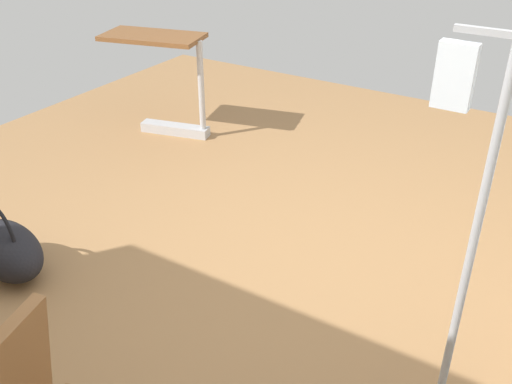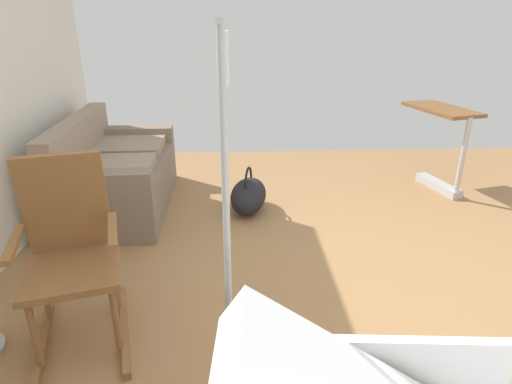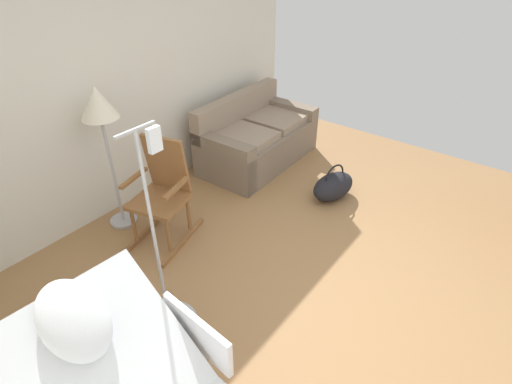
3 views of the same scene
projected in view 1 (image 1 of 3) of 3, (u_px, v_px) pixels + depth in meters
ground_plane at (283, 280)px, 3.20m from camera, size 6.45×6.45×0.00m
overbed_table at (165, 73)px, 4.72m from camera, size 0.88×0.58×0.84m
duffel_bag at (7, 250)px, 3.18m from camera, size 0.62×0.44×0.43m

